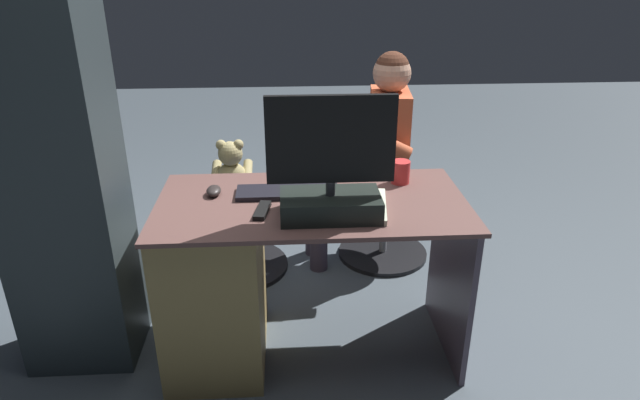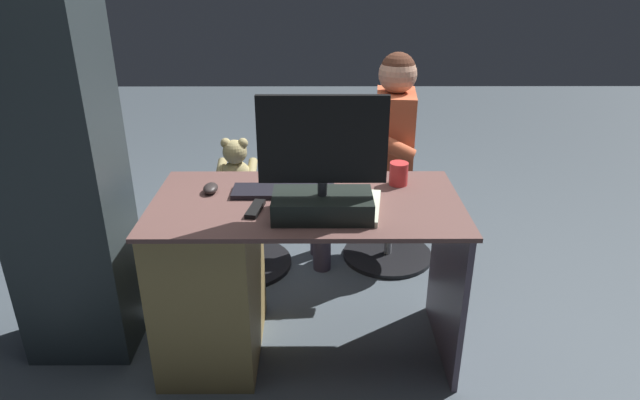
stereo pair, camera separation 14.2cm
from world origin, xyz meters
name	(u,v)px [view 1 (the left image)]	position (x,y,z in m)	size (l,w,h in m)	color
ground_plane	(310,304)	(0.00, 0.00, 0.00)	(10.00, 10.00, 0.00)	#48525B
desk	(235,277)	(0.33, 0.33, 0.38)	(1.25, 0.65, 0.73)	brown
monitor	(331,181)	(-0.06, 0.47, 0.87)	(0.47, 0.21, 0.46)	black
keyboard	(288,192)	(0.10, 0.26, 0.74)	(0.42, 0.14, 0.02)	black
computer_mouse	(214,191)	(0.40, 0.24, 0.75)	(0.06, 0.10, 0.04)	#2D2625
cup	(401,172)	(-0.39, 0.16, 0.78)	(0.08, 0.08, 0.10)	red
tv_remote	(262,210)	(0.20, 0.43, 0.74)	(0.04, 0.15, 0.02)	black
notebook_binder	(358,206)	(-0.17, 0.41, 0.74)	(0.22, 0.30, 0.02)	beige
office_chair_teddy	(236,228)	(0.39, -0.39, 0.25)	(0.56, 0.56, 0.46)	black
teddy_bear	(232,170)	(0.39, -0.40, 0.59)	(0.21, 0.22, 0.30)	tan
visitor_chair	(384,215)	(-0.45, -0.48, 0.26)	(0.52, 0.52, 0.46)	black
person	(373,143)	(-0.37, -0.47, 0.70)	(0.57, 0.51, 1.18)	#D25E3A
equipment_rack	(60,186)	(0.99, 0.28, 0.80)	(0.44, 0.36, 1.59)	#2B3437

